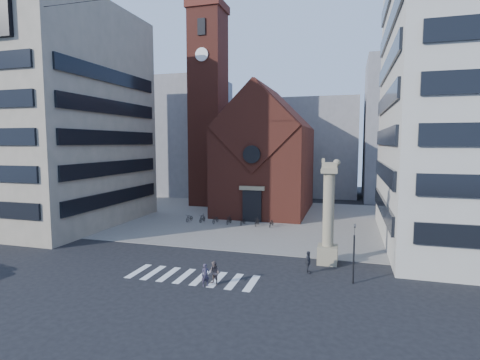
% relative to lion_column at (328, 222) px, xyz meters
% --- Properties ---
extents(ground, '(120.00, 120.00, 0.00)m').
position_rel_lion_column_xyz_m(ground, '(-10.01, -3.00, -3.46)').
color(ground, black).
rests_on(ground, ground).
extents(piazza, '(46.00, 30.00, 0.05)m').
position_rel_lion_column_xyz_m(piazza, '(-10.01, 16.00, -3.43)').
color(piazza, gray).
rests_on(piazza, ground).
extents(zebra_crossing, '(10.20, 3.20, 0.01)m').
position_rel_lion_column_xyz_m(zebra_crossing, '(-9.46, -6.00, -3.45)').
color(zebra_crossing, white).
rests_on(zebra_crossing, ground).
extents(church, '(12.00, 16.65, 18.00)m').
position_rel_lion_column_xyz_m(church, '(-10.01, 22.04, 4.53)').
color(church, maroon).
rests_on(church, ground).
extents(campanile, '(5.50, 5.50, 31.20)m').
position_rel_lion_column_xyz_m(campanile, '(-20.01, 25.00, 12.28)').
color(campanile, maroon).
rests_on(campanile, ground).
extents(building_left, '(18.00, 20.00, 26.00)m').
position_rel_lion_column_xyz_m(building_left, '(-34.01, 7.00, 9.54)').
color(building_left, tan).
rests_on(building_left, ground).
extents(bg_block_left, '(16.00, 14.00, 22.00)m').
position_rel_lion_column_xyz_m(bg_block_left, '(-30.01, 37.00, 7.54)').
color(bg_block_left, gray).
rests_on(bg_block_left, ground).
extents(bg_block_mid, '(14.00, 12.00, 18.00)m').
position_rel_lion_column_xyz_m(bg_block_mid, '(-4.01, 42.00, 5.54)').
color(bg_block_mid, gray).
rests_on(bg_block_mid, ground).
extents(bg_block_right, '(16.00, 14.00, 24.00)m').
position_rel_lion_column_xyz_m(bg_block_right, '(11.99, 39.00, 8.54)').
color(bg_block_right, gray).
rests_on(bg_block_right, ground).
extents(lion_column, '(1.63, 1.60, 8.68)m').
position_rel_lion_column_xyz_m(lion_column, '(0.00, 0.00, 0.00)').
color(lion_column, gray).
rests_on(lion_column, ground).
extents(traffic_light, '(0.13, 0.16, 4.30)m').
position_rel_lion_column_xyz_m(traffic_light, '(1.99, -4.00, -1.17)').
color(traffic_light, black).
rests_on(traffic_light, ground).
extents(pedestrian_0, '(0.69, 0.65, 1.59)m').
position_rel_lion_column_xyz_m(pedestrian_0, '(-7.86, -7.41, -2.66)').
color(pedestrian_0, '#332D3F').
rests_on(pedestrian_0, ground).
extents(pedestrian_1, '(0.99, 0.89, 1.67)m').
position_rel_lion_column_xyz_m(pedestrian_1, '(-7.37, -6.94, -2.62)').
color(pedestrian_1, '#63524F').
rests_on(pedestrian_1, ground).
extents(pedestrian_2, '(0.50, 1.04, 1.72)m').
position_rel_lion_column_xyz_m(pedestrian_2, '(-1.30, -2.79, -2.60)').
color(pedestrian_2, '#292B31').
rests_on(pedestrian_2, ground).
extents(scooter_0, '(0.70, 1.75, 0.90)m').
position_rel_lion_column_xyz_m(scooter_0, '(-17.63, 11.87, -2.95)').
color(scooter_0, black).
rests_on(scooter_0, piazza).
extents(scooter_1, '(0.57, 1.70, 1.00)m').
position_rel_lion_column_xyz_m(scooter_1, '(-15.88, 11.87, -2.91)').
color(scooter_1, black).
rests_on(scooter_1, piazza).
extents(scooter_2, '(0.70, 1.75, 0.90)m').
position_rel_lion_column_xyz_m(scooter_2, '(-14.13, 11.87, -2.95)').
color(scooter_2, black).
rests_on(scooter_2, piazza).
extents(scooter_3, '(0.57, 1.70, 1.00)m').
position_rel_lion_column_xyz_m(scooter_3, '(-12.38, 11.87, -2.91)').
color(scooter_3, black).
rests_on(scooter_3, piazza).
extents(scooter_4, '(0.70, 1.75, 0.90)m').
position_rel_lion_column_xyz_m(scooter_4, '(-10.63, 11.87, -2.95)').
color(scooter_4, black).
rests_on(scooter_4, piazza).
extents(scooter_5, '(0.57, 1.70, 1.00)m').
position_rel_lion_column_xyz_m(scooter_5, '(-8.88, 11.87, -2.91)').
color(scooter_5, black).
rests_on(scooter_5, piazza).
extents(scooter_6, '(0.70, 1.75, 0.90)m').
position_rel_lion_column_xyz_m(scooter_6, '(-7.13, 11.87, -2.95)').
color(scooter_6, black).
rests_on(scooter_6, piazza).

